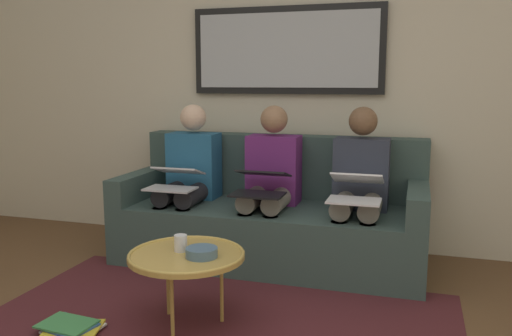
{
  "coord_description": "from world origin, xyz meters",
  "views": [
    {
      "loc": [
        -1.0,
        1.56,
        1.31
      ],
      "look_at": [
        0.0,
        -1.7,
        0.75
      ],
      "focal_mm": 36.98,
      "sensor_mm": 36.0,
      "label": 1
    }
  ],
  "objects_px": {
    "cup": "(181,243)",
    "person_right": "(189,175)",
    "person_left": "(360,185)",
    "laptop_black": "(261,182)",
    "bowl": "(202,252)",
    "laptop_silver": "(175,178)",
    "person_middle": "(270,180)",
    "magazine_stack": "(70,328)",
    "framed_mirror": "(286,50)",
    "couch": "(272,217)",
    "laptop_white": "(356,188)",
    "coffee_table": "(187,256)"
  },
  "relations": [
    {
      "from": "person_middle",
      "to": "laptop_black",
      "type": "xyz_separation_m",
      "value": [
        0.0,
        0.24,
        0.02
      ]
    },
    {
      "from": "framed_mirror",
      "to": "bowl",
      "type": "relative_size",
      "value": 9.06
    },
    {
      "from": "couch",
      "to": "person_middle",
      "type": "distance_m",
      "value": 0.31
    },
    {
      "from": "person_left",
      "to": "cup",
      "type": "bearing_deg",
      "value": 53.46
    },
    {
      "from": "magazine_stack",
      "to": "person_right",
      "type": "bearing_deg",
      "value": -92.44
    },
    {
      "from": "couch",
      "to": "framed_mirror",
      "type": "relative_size",
      "value": 1.45
    },
    {
      "from": "cup",
      "to": "laptop_black",
      "type": "xyz_separation_m",
      "value": [
        -0.19,
        -0.88,
        0.18
      ]
    },
    {
      "from": "bowl",
      "to": "framed_mirror",
      "type": "bearing_deg",
      "value": -91.54
    },
    {
      "from": "bowl",
      "to": "person_right",
      "type": "xyz_separation_m",
      "value": [
        0.6,
        -1.17,
        0.18
      ]
    },
    {
      "from": "bowl",
      "to": "coffee_table",
      "type": "bearing_deg",
      "value": -14.89
    },
    {
      "from": "cup",
      "to": "laptop_white",
      "type": "bearing_deg",
      "value": -132.95
    },
    {
      "from": "framed_mirror",
      "to": "person_middle",
      "type": "distance_m",
      "value": 1.05
    },
    {
      "from": "framed_mirror",
      "to": "laptop_white",
      "type": "distance_m",
      "value": 1.31
    },
    {
      "from": "bowl",
      "to": "person_right",
      "type": "relative_size",
      "value": 0.15
    },
    {
      "from": "couch",
      "to": "coffee_table",
      "type": "bearing_deg",
      "value": 83.36
    },
    {
      "from": "laptop_white",
      "to": "couch",
      "type": "bearing_deg",
      "value": -24.9
    },
    {
      "from": "person_left",
      "to": "laptop_black",
      "type": "xyz_separation_m",
      "value": [
        0.64,
        0.24,
        0.02
      ]
    },
    {
      "from": "person_right",
      "to": "magazine_stack",
      "type": "xyz_separation_m",
      "value": [
        0.06,
        1.41,
        -0.58
      ]
    },
    {
      "from": "laptop_black",
      "to": "person_right",
      "type": "distance_m",
      "value": 0.68
    },
    {
      "from": "person_left",
      "to": "person_middle",
      "type": "xyz_separation_m",
      "value": [
        0.64,
        0.0,
        0.0
      ]
    },
    {
      "from": "bowl",
      "to": "person_left",
      "type": "relative_size",
      "value": 0.15
    },
    {
      "from": "cup",
      "to": "framed_mirror",
      "type": "bearing_deg",
      "value": -96.84
    },
    {
      "from": "coffee_table",
      "to": "person_middle",
      "type": "relative_size",
      "value": 0.55
    },
    {
      "from": "cup",
      "to": "magazine_stack",
      "type": "relative_size",
      "value": 0.25
    },
    {
      "from": "couch",
      "to": "magazine_stack",
      "type": "relative_size",
      "value": 6.19
    },
    {
      "from": "couch",
      "to": "coffee_table",
      "type": "xyz_separation_m",
      "value": [
        0.14,
        1.22,
        0.08
      ]
    },
    {
      "from": "person_middle",
      "to": "laptop_black",
      "type": "relative_size",
      "value": 3.02
    },
    {
      "from": "coffee_table",
      "to": "laptop_silver",
      "type": "xyz_separation_m",
      "value": [
        0.5,
        -0.91,
        0.23
      ]
    },
    {
      "from": "couch",
      "to": "bowl",
      "type": "distance_m",
      "value": 1.25
    },
    {
      "from": "laptop_black",
      "to": "magazine_stack",
      "type": "bearing_deg",
      "value": 59.17
    },
    {
      "from": "person_left",
      "to": "bowl",
      "type": "bearing_deg",
      "value": 59.8
    },
    {
      "from": "coffee_table",
      "to": "magazine_stack",
      "type": "relative_size",
      "value": 1.75
    },
    {
      "from": "coffee_table",
      "to": "laptop_silver",
      "type": "height_order",
      "value": "laptop_silver"
    },
    {
      "from": "cup",
      "to": "magazine_stack",
      "type": "distance_m",
      "value": 0.72
    },
    {
      "from": "cup",
      "to": "person_right",
      "type": "bearing_deg",
      "value": -68.04
    },
    {
      "from": "laptop_white",
      "to": "laptop_silver",
      "type": "xyz_separation_m",
      "value": [
        1.28,
        0.01,
        -0.0
      ]
    },
    {
      "from": "coffee_table",
      "to": "person_left",
      "type": "xyz_separation_m",
      "value": [
        -0.78,
        -1.15,
        0.21
      ]
    },
    {
      "from": "coffee_table",
      "to": "person_right",
      "type": "relative_size",
      "value": 0.55
    },
    {
      "from": "laptop_white",
      "to": "laptop_black",
      "type": "relative_size",
      "value": 1.04
    },
    {
      "from": "framed_mirror",
      "to": "laptop_white",
      "type": "bearing_deg",
      "value": 133.04
    },
    {
      "from": "person_middle",
      "to": "cup",
      "type": "bearing_deg",
      "value": 80.42
    },
    {
      "from": "bowl",
      "to": "laptop_black",
      "type": "xyz_separation_m",
      "value": [
        -0.04,
        -0.94,
        0.2
      ]
    },
    {
      "from": "laptop_black",
      "to": "person_middle",
      "type": "bearing_deg",
      "value": -90.0
    },
    {
      "from": "coffee_table",
      "to": "laptop_white",
      "type": "distance_m",
      "value": 1.23
    },
    {
      "from": "bowl",
      "to": "person_middle",
      "type": "distance_m",
      "value": 1.19
    },
    {
      "from": "person_middle",
      "to": "laptop_silver",
      "type": "xyz_separation_m",
      "value": [
        0.64,
        0.24,
        0.02
      ]
    },
    {
      "from": "laptop_silver",
      "to": "person_middle",
      "type": "bearing_deg",
      "value": -159.24
    },
    {
      "from": "laptop_white",
      "to": "magazine_stack",
      "type": "xyz_separation_m",
      "value": [
        1.34,
        1.18,
        -0.6
      ]
    },
    {
      "from": "laptop_white",
      "to": "magazine_stack",
      "type": "relative_size",
      "value": 1.11
    },
    {
      "from": "couch",
      "to": "bowl",
      "type": "relative_size",
      "value": 13.15
    }
  ]
}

